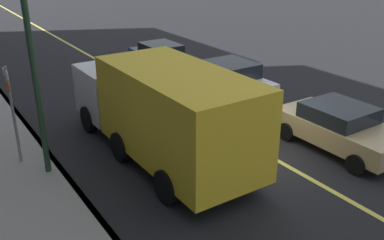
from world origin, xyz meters
TOP-DOWN VIEW (x-y plane):
  - ground at (0.00, 0.00)m, footprint 200.00×200.00m
  - sidewalk_slab at (0.00, 7.27)m, footprint 80.00×3.41m
  - curb_edge at (0.00, 5.65)m, footprint 80.00×0.16m
  - lane_stripe_center at (0.00, 0.00)m, footprint 80.00×0.16m
  - car_navy at (9.73, -2.00)m, footprint 3.91×1.92m
  - car_white at (4.35, -2.17)m, footprint 3.80×2.07m
  - car_tan at (-1.13, -2.20)m, footprint 4.10×2.07m
  - truck_yellow at (1.42, 2.70)m, footprint 7.72×2.65m
  - traffic_light_mast at (2.21, 4.38)m, footprint 0.28×4.26m
  - street_sign_post at (3.21, 6.47)m, footprint 0.60×0.08m

SIDE VIEW (x-z plane):
  - ground at x=0.00m, z-range 0.00..0.00m
  - lane_stripe_center at x=0.00m, z-range 0.00..0.01m
  - sidewalk_slab at x=0.00m, z-range 0.00..0.15m
  - curb_edge at x=0.00m, z-range 0.00..0.15m
  - car_navy at x=9.73m, z-range 0.04..1.38m
  - car_tan at x=-1.13m, z-range 0.03..1.44m
  - car_white at x=4.35m, z-range 0.02..1.59m
  - truck_yellow at x=1.42m, z-range 0.11..3.02m
  - street_sign_post at x=3.21m, z-range 0.26..3.28m
  - traffic_light_mast at x=2.21m, z-range 1.11..7.05m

